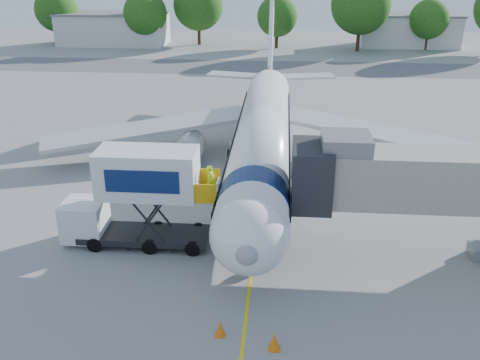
{
  "coord_description": "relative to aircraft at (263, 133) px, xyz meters",
  "views": [
    {
      "loc": [
        1.3,
        -32.26,
        14.89
      ],
      "look_at": [
        -0.91,
        -5.14,
        3.2
      ],
      "focal_mm": 40.0,
      "sensor_mm": 36.0,
      "label": 1
    }
  ],
  "objects": [
    {
      "name": "ground",
      "position": [
        0.0,
        -4.12,
        -2.95
      ],
      "size": [
        160.0,
        160.0,
        0.0
      ],
      "primitive_type": "plane",
      "color": "gray",
      "rests_on": "ground"
    },
    {
      "name": "guidance_line",
      "position": [
        0.0,
        -4.12,
        -2.94
      ],
      "size": [
        0.15,
        70.0,
        0.01
      ],
      "primitive_type": "cube",
      "color": "yellow",
      "rests_on": "ground"
    },
    {
      "name": "taxiway_strip",
      "position": [
        0.0,
        37.88,
        -2.94
      ],
      "size": [
        120.0,
        10.0,
        0.01
      ],
      "primitive_type": "cube",
      "color": "#59595B",
      "rests_on": "ground"
    },
    {
      "name": "aircraft",
      "position": [
        0.0,
        0.0,
        0.0
      ],
      "size": [
        34.17,
        37.73,
        11.35
      ],
      "color": "white",
      "rests_on": "ground"
    },
    {
      "name": "jet_bridge",
      "position": [
        7.99,
        -11.12,
        1.39
      ],
      "size": [
        13.9,
        3.2,
        6.6
      ],
      "color": "#A9A190",
      "rests_on": "ground"
    },
    {
      "name": "catering_hiloader",
      "position": [
        -6.27,
        -11.12,
        -0.19
      ],
      "size": [
        8.5,
        2.44,
        5.5
      ],
      "color": "black",
      "rests_on": "ground"
    },
    {
      "name": "safety_cone_a",
      "position": [
        -1.0,
        -18.43,
        -2.61
      ],
      "size": [
        0.45,
        0.45,
        0.71
      ],
      "color": "orange",
      "rests_on": "ground"
    },
    {
      "name": "safety_cone_b",
      "position": [
        1.28,
        -19.08,
        -2.58
      ],
      "size": [
        0.49,
        0.49,
        0.78
      ],
      "color": "orange",
      "rests_on": "ground"
    },
    {
      "name": "outbuilding_left",
      "position": [
        -28.0,
        55.88,
        -0.29
      ],
      "size": [
        18.4,
        8.4,
        5.3
      ],
      "color": "silver",
      "rests_on": "ground"
    },
    {
      "name": "outbuilding_right",
      "position": [
        22.0,
        57.88,
        -0.29
      ],
      "size": [
        16.4,
        7.4,
        5.3
      ],
      "color": "silver",
      "rests_on": "ground"
    },
    {
      "name": "tree_a",
      "position": [
        -37.51,
        55.6,
        2.73
      ],
      "size": [
        7.33,
        7.33,
        9.35
      ],
      "color": "#382314",
      "rests_on": "ground"
    },
    {
      "name": "tree_b",
      "position": [
        -21.6,
        53.16,
        2.53
      ],
      "size": [
        7.09,
        7.09,
        9.03
      ],
      "color": "#382314",
      "rests_on": "ground"
    },
    {
      "name": "tree_c",
      "position": [
        -13.34,
        56.87,
        3.55
      ],
      "size": [
        8.39,
        8.39,
        10.7
      ],
      "color": "#382314",
      "rests_on": "ground"
    },
    {
      "name": "tree_d",
      "position": [
        0.0,
        54.24,
        2.13
      ],
      "size": [
        6.57,
        6.57,
        8.37
      ],
      "color": "#382314",
      "rests_on": "ground"
    },
    {
      "name": "tree_e",
      "position": [
        13.04,
        52.27,
        4.27
      ],
      "size": [
        9.32,
        9.32,
        11.88
      ],
      "color": "#382314",
      "rests_on": "ground"
    },
    {
      "name": "tree_f",
      "position": [
        24.31,
        54.59,
        1.87
      ],
      "size": [
        6.23,
        6.23,
        7.95
      ],
      "color": "#382314",
      "rests_on": "ground"
    }
  ]
}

